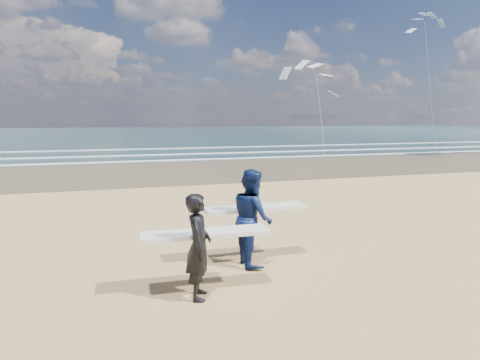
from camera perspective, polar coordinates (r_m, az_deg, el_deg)
name	(u,v)px	position (r m, az deg, el deg)	size (l,w,h in m)	color
wet_sand_strip	(426,160)	(32.42, 23.60, 2.43)	(220.00, 12.00, 0.01)	#4D3F29
ocean	(223,133)	(81.20, -2.27, 6.30)	(220.00, 100.00, 0.02)	#173033
foam_breakers	(348,149)	(40.55, 14.23, 4.00)	(220.00, 11.70, 0.05)	white
surfer_near	(200,244)	(7.17, -5.40, -8.55)	(2.22, 1.02, 1.76)	black
surfer_far	(252,217)	(8.68, 1.67, -4.91)	(2.21, 1.13, 1.96)	#0C1B47
kite_1	(319,96)	(37.01, 10.43, 10.96)	(5.73, 4.73, 8.50)	slate
kite_5	(429,71)	(51.71, 23.85, 13.16)	(4.92, 4.64, 15.16)	slate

